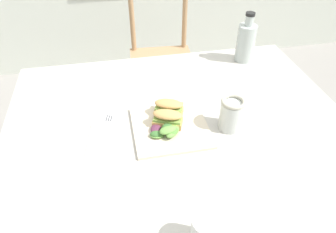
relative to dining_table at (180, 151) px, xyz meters
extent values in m
cube|color=#BCB7AD|center=(0.00, 0.00, 0.10)|extent=(1.19, 1.01, 0.03)
cube|color=tan|center=(-0.52, 0.44, -0.27)|extent=(0.07, 0.07, 0.71)
cube|color=tan|center=(0.52, 0.44, -0.27)|extent=(0.07, 0.07, 0.71)
cylinder|color=tan|center=(-0.07, 0.81, -0.41)|extent=(0.03, 0.03, 0.43)
cylinder|color=tan|center=(0.27, 0.79, -0.41)|extent=(0.03, 0.03, 0.43)
cylinder|color=tan|center=(-0.05, 1.15, -0.41)|extent=(0.03, 0.03, 0.43)
cylinder|color=tan|center=(0.29, 1.13, -0.41)|extent=(0.03, 0.03, 0.43)
cube|color=tan|center=(0.11, 0.97, -0.18)|extent=(0.42, 0.42, 0.02)
cylinder|color=tan|center=(-0.05, 1.16, 0.04)|extent=(0.03, 0.03, 0.42)
cylinder|color=tan|center=(0.29, 1.14, 0.04)|extent=(0.03, 0.03, 0.42)
cube|color=beige|center=(-0.04, 0.00, 0.12)|extent=(0.25, 0.25, 0.01)
cube|color=tan|center=(-0.04, 0.01, 0.14)|extent=(0.11, 0.08, 0.02)
cube|color=#84A84C|center=(-0.04, 0.01, 0.16)|extent=(0.11, 0.09, 0.01)
ellipsoid|color=tan|center=(-0.04, 0.01, 0.17)|extent=(0.11, 0.08, 0.02)
cube|color=tan|center=(-0.03, 0.06, 0.14)|extent=(0.11, 0.08, 0.02)
cube|color=#84A84C|center=(-0.03, 0.07, 0.16)|extent=(0.11, 0.09, 0.01)
ellipsoid|color=tan|center=(-0.03, 0.06, 0.17)|extent=(0.11, 0.08, 0.02)
ellipsoid|color=#4C2338|center=(-0.08, -0.03, 0.13)|extent=(0.05, 0.06, 0.01)
ellipsoid|color=#84A84C|center=(-0.04, -0.04, 0.14)|extent=(0.06, 0.06, 0.02)
ellipsoid|color=#6B9E47|center=(-0.04, -0.05, 0.14)|extent=(0.07, 0.07, 0.02)
ellipsoid|color=#6B9E47|center=(-0.09, -0.04, 0.14)|extent=(0.05, 0.04, 0.01)
ellipsoid|color=#3D7033|center=(-0.09, -0.04, 0.14)|extent=(0.04, 0.03, 0.02)
ellipsoid|color=#3D7033|center=(-0.05, -0.04, 0.15)|extent=(0.06, 0.06, 0.02)
ellipsoid|color=#602D47|center=(-0.09, -0.01, 0.14)|extent=(0.05, 0.06, 0.02)
ellipsoid|color=#518438|center=(-0.05, -0.03, 0.14)|extent=(0.07, 0.06, 0.01)
ellipsoid|color=#518438|center=(-0.04, -0.05, 0.15)|extent=(0.05, 0.05, 0.02)
ellipsoid|color=#6B9E47|center=(-0.05, -0.05, 0.15)|extent=(0.07, 0.05, 0.02)
cube|color=white|center=(-0.25, 0.01, 0.12)|extent=(0.14, 0.27, 0.00)
cube|color=silver|center=(-0.26, -0.01, 0.12)|extent=(0.04, 0.14, 0.00)
cube|color=silver|center=(-0.24, 0.08, 0.12)|extent=(0.04, 0.05, 0.00)
cube|color=#38383D|center=(-0.23, 0.08, 0.13)|extent=(0.01, 0.03, 0.00)
cube|color=#38383D|center=(-0.24, 0.08, 0.13)|extent=(0.01, 0.03, 0.00)
cube|color=#38383D|center=(-0.24, 0.09, 0.13)|extent=(0.01, 0.03, 0.00)
cylinder|color=black|center=(0.38, 0.39, 0.17)|extent=(0.07, 0.07, 0.11)
cylinder|color=#B2BCB7|center=(0.38, 0.39, 0.20)|extent=(0.08, 0.08, 0.16)
cylinder|color=#B2BCB7|center=(0.38, 0.39, 0.30)|extent=(0.04, 0.04, 0.04)
cylinder|color=black|center=(0.38, 0.39, 0.33)|extent=(0.04, 0.04, 0.01)
cylinder|color=#995623|center=(0.16, -0.04, 0.16)|extent=(0.07, 0.07, 0.08)
cylinder|color=silver|center=(0.16, -0.04, 0.17)|extent=(0.08, 0.08, 0.10)
torus|color=#B7B29E|center=(0.16, -0.04, 0.23)|extent=(0.08, 0.08, 0.01)
cylinder|color=white|center=(-0.04, -0.42, 0.16)|extent=(0.07, 0.07, 0.09)
camera|label=1|loc=(-0.20, -0.77, 0.81)|focal=33.33mm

